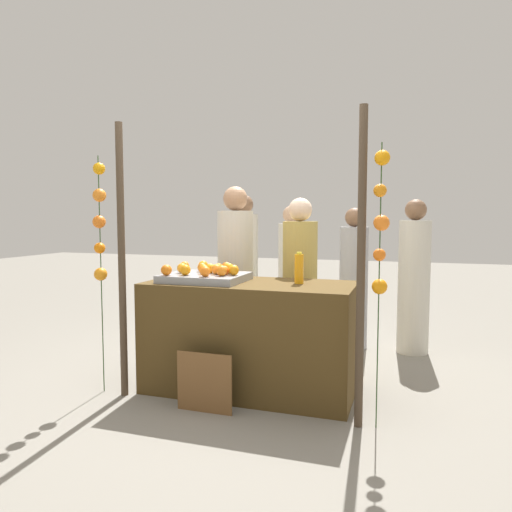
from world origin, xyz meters
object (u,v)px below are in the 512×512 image
at_px(vendor_left, 236,282).
at_px(vendor_right, 300,290).
at_px(chalkboard_sign, 205,383).
at_px(stall_counter, 250,336).
at_px(orange_1, 202,267).
at_px(juice_bottle, 299,269).
at_px(orange_0, 205,272).

distance_m(vendor_left, vendor_right, 0.62).
bearing_deg(chalkboard_sign, stall_counter, 72.04).
distance_m(orange_1, chalkboard_sign, 1.01).
height_order(orange_1, vendor_left, vendor_left).
bearing_deg(chalkboard_sign, juice_bottle, 45.88).
relative_size(chalkboard_sign, vendor_left, 0.26).
height_order(stall_counter, chalkboard_sign, stall_counter).
relative_size(stall_counter, orange_0, 20.08).
bearing_deg(vendor_right, stall_counter, -111.56).
bearing_deg(orange_0, vendor_left, 94.72).
xyz_separation_m(orange_1, vendor_left, (0.09, 0.57, -0.19)).
height_order(chalkboard_sign, vendor_left, vendor_left).
xyz_separation_m(orange_0, vendor_left, (-0.07, 0.86, -0.20)).
relative_size(stall_counter, chalkboard_sign, 3.72).
xyz_separation_m(orange_0, vendor_right, (0.55, 0.88, -0.25)).
bearing_deg(vendor_left, orange_0, -85.28).
xyz_separation_m(stall_counter, vendor_right, (0.26, 0.65, 0.29)).
xyz_separation_m(stall_counter, orange_0, (-0.29, -0.22, 0.54)).
bearing_deg(vendor_left, juice_bottle, -37.72).
bearing_deg(orange_0, juice_bottle, 22.10).
distance_m(chalkboard_sign, vendor_right, 1.35).
xyz_separation_m(orange_1, chalkboard_sign, (0.28, -0.58, -0.77)).
relative_size(juice_bottle, vendor_right, 0.16).
distance_m(orange_0, vendor_left, 0.88).
xyz_separation_m(stall_counter, juice_bottle, (0.39, 0.05, 0.56)).
xyz_separation_m(orange_1, juice_bottle, (0.84, -0.01, 0.02)).
bearing_deg(stall_counter, vendor_right, 68.44).
relative_size(juice_bottle, vendor_left, 0.15).
height_order(stall_counter, orange_1, orange_1).
distance_m(orange_1, vendor_left, 0.61).
bearing_deg(chalkboard_sign, orange_1, 115.63).
bearing_deg(juice_bottle, orange_0, -157.90).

